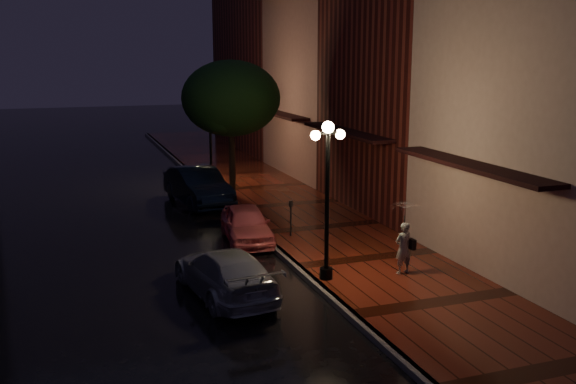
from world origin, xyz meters
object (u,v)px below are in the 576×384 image
object	(u,v)px
silver_car	(225,273)
woman_with_umbrella	(404,226)
navy_car	(198,186)
streetlamp_far	(210,132)
street_tree	(231,101)
pink_car	(246,224)
streetlamp_near	(327,191)
parking_meter	(291,215)

from	to	relation	value
silver_car	woman_with_umbrella	bearing A→B (deg)	168.69
navy_car	streetlamp_far	bearing A→B (deg)	61.16
street_tree	pink_car	xyz separation A→B (m)	(-1.21, -6.38, -3.63)
streetlamp_near	woman_with_umbrella	size ratio (longest dim) A/B	2.09
navy_car	parking_meter	bearing A→B (deg)	-80.90
woman_with_umbrella	parking_meter	bearing A→B (deg)	-80.19
pink_car	parking_meter	xyz separation A→B (m)	(1.46, -0.33, 0.28)
streetlamp_near	navy_car	xyz separation A→B (m)	(-1.36, 10.52, -1.82)
navy_car	silver_car	bearing A→B (deg)	-105.45
navy_car	street_tree	bearing A→B (deg)	8.65
streetlamp_near	woman_with_umbrella	xyz separation A→B (m)	(2.19, -0.31, -1.09)
streetlamp_near	navy_car	world-z (taller)	streetlamp_near
streetlamp_near	silver_car	xyz separation A→B (m)	(-2.81, 0.08, -1.98)
streetlamp_near	pink_car	size ratio (longest dim) A/B	1.20
navy_car	woman_with_umbrella	distance (m)	11.42
street_tree	silver_car	size ratio (longest dim) A/B	1.36
street_tree	pink_car	bearing A→B (deg)	-100.72
street_tree	streetlamp_far	bearing A→B (deg)	94.91
pink_car	silver_car	size ratio (longest dim) A/B	0.84
pink_car	navy_car	xyz separation A→B (m)	(-0.41, 5.91, 0.17)
pink_car	navy_car	bearing A→B (deg)	100.26
navy_car	pink_car	bearing A→B (deg)	-93.60
streetlamp_far	woman_with_umbrella	xyz separation A→B (m)	(2.19, -14.31, -1.09)
street_tree	silver_car	bearing A→B (deg)	-105.70
navy_car	woman_with_umbrella	size ratio (longest dim) A/B	2.29
pink_car	street_tree	bearing A→B (deg)	85.60
pink_car	parking_meter	distance (m)	1.52
silver_car	woman_with_umbrella	distance (m)	5.09
parking_meter	silver_car	bearing A→B (deg)	-149.33
streetlamp_far	street_tree	size ratio (longest dim) A/B	0.74
street_tree	parking_meter	world-z (taller)	street_tree
pink_car	woman_with_umbrella	distance (m)	5.91
street_tree	parking_meter	size ratio (longest dim) A/B	4.75
street_tree	silver_car	world-z (taller)	street_tree
streetlamp_far	silver_car	world-z (taller)	streetlamp_far
street_tree	parking_meter	distance (m)	7.51
streetlamp_near	navy_car	distance (m)	10.76
pink_car	silver_car	distance (m)	4.90
streetlamp_near	streetlamp_far	xyz separation A→B (m)	(0.00, 14.00, 0.00)
streetlamp_near	pink_car	xyz separation A→B (m)	(-0.95, 4.61, -1.99)
streetlamp_near	silver_car	world-z (taller)	streetlamp_near
pink_car	silver_car	bearing A→B (deg)	-105.98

